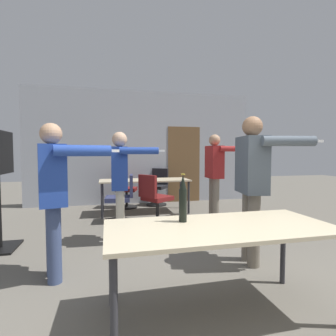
{
  "coord_description": "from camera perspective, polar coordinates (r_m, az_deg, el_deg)",
  "views": [
    {
      "loc": [
        -0.97,
        -1.5,
        1.32
      ],
      "look_at": [
        -0.07,
        2.35,
        1.1
      ],
      "focal_mm": 28.0,
      "sensor_mm": 36.0,
      "label": 1
    }
  ],
  "objects": [
    {
      "name": "person_near_casual",
      "position": [
        2.97,
        -23.61,
        -3.77
      ],
      "size": [
        0.86,
        0.66,
        1.63
      ],
      "rotation": [
        0.0,
        0.0,
        -1.33
      ],
      "color": "#3D4C75",
      "rests_on": "ground_plane"
    },
    {
      "name": "office_chair_side_rolled",
      "position": [
        6.49,
        -9.66,
        -4.84
      ],
      "size": [
        0.63,
        0.58,
        0.91
      ],
      "rotation": [
        0.0,
        0.0,
        4.42
      ],
      "color": "black",
      "rests_on": "ground_plane"
    },
    {
      "name": "person_left_plaid",
      "position": [
        3.92,
        -10.22,
        -1.7
      ],
      "size": [
        0.74,
        0.64,
        1.64
      ],
      "rotation": [
        0.0,
        0.0,
        -1.64
      ],
      "color": "beige",
      "rests_on": "ground_plane"
    },
    {
      "name": "person_far_watching",
      "position": [
        3.26,
        17.98,
        -1.62
      ],
      "size": [
        0.78,
        0.77,
        1.75
      ],
      "rotation": [
        0.0,
        0.0,
        -1.74
      ],
      "color": "slate",
      "rests_on": "ground_plane"
    },
    {
      "name": "person_right_polo",
      "position": [
        5.37,
        10.19,
        -0.02
      ],
      "size": [
        0.77,
        0.65,
        1.7
      ],
      "rotation": [
        0.0,
        0.0,
        -1.58
      ],
      "color": "slate",
      "rests_on": "ground_plane"
    },
    {
      "name": "office_chair_near_pushed",
      "position": [
        5.0,
        -2.94,
        -7.04
      ],
      "size": [
        0.68,
        0.66,
        0.93
      ],
      "rotation": [
        0.0,
        0.0,
        5.31
      ],
      "color": "black",
      "rests_on": "ground_plane"
    },
    {
      "name": "back_wall",
      "position": [
        7.02,
        -5.07,
        4.36
      ],
      "size": [
        5.94,
        0.12,
        2.96
      ],
      "color": "#A3A8B2",
      "rests_on": "ground_plane"
    },
    {
      "name": "conference_table_near",
      "position": [
        2.2,
        11.3,
        -13.84
      ],
      "size": [
        1.82,
        0.82,
        0.74
      ],
      "color": "#C6B793",
      "rests_on": "ground_plane"
    },
    {
      "name": "conference_table_far",
      "position": [
        5.84,
        -5.08,
        -3.18
      ],
      "size": [
        1.96,
        0.74,
        0.74
      ],
      "color": "#C6B793",
      "rests_on": "ground_plane"
    },
    {
      "name": "beer_bottle",
      "position": [
        2.22,
        3.26,
        -6.79
      ],
      "size": [
        0.07,
        0.07,
        0.41
      ],
      "color": "black",
      "rests_on": "conference_table_near"
    },
    {
      "name": "office_chair_far_left",
      "position": [
        5.17,
        -10.03,
        -6.88
      ],
      "size": [
        0.57,
        0.52,
        0.91
      ],
      "rotation": [
        0.0,
        0.0,
        1.48
      ],
      "color": "black",
      "rests_on": "ground_plane"
    },
    {
      "name": "office_chair_far_right",
      "position": [
        6.78,
        -2.3,
        -4.34
      ],
      "size": [
        0.66,
        0.68,
        0.93
      ],
      "rotation": [
        0.0,
        0.0,
        2.55
      ],
      "color": "black",
      "rests_on": "ground_plane"
    }
  ]
}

